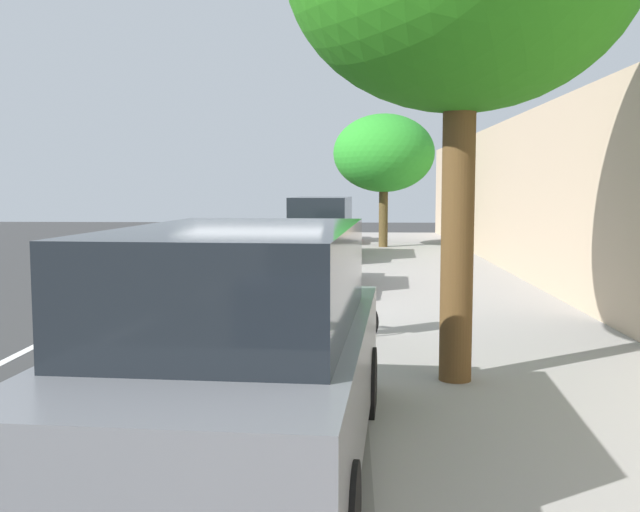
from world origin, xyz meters
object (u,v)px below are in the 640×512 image
Objects in this scene: parked_suv_grey_second at (241,353)px; street_tree_mid_block at (384,153)px; parked_sedan_black_mid at (300,260)px; parked_sedan_red_farthest at (326,226)px; bicycle_at_curb at (325,316)px; parked_suv_green_far at (321,229)px; cyclist_with_backpack at (340,275)px.

street_tree_mid_block is at bearing 84.47° from parked_suv_grey_second.
parked_suv_grey_second is at bearing -88.64° from parked_sedan_black_mid.
parked_sedan_red_farthest is 2.79× the size of bicycle_at_curb.
parked_suv_grey_second is 23.25m from parked_sedan_red_farthest.
bicycle_at_curb is at bearing 85.00° from parked_suv_grey_second.
street_tree_mid_block is at bearing 78.34° from parked_sedan_black_mid.
parked_suv_green_far is 1.02× the size of street_tree_mid_block.
parked_suv_grey_second reaches higher than parked_sedan_black_mid.
bicycle_at_curb is (0.46, 5.21, -0.64)m from parked_suv_grey_second.
cyclist_with_backpack is at bearing -94.75° from street_tree_mid_block.
parked_sedan_red_farthest is (-0.07, 6.52, -0.27)m from parked_suv_green_far.
cyclist_with_backpack is at bearing -86.41° from parked_suv_green_far.
street_tree_mid_block reaches higher than parked_suv_green_far.
parked_suv_green_far is at bearing 92.63° from bicycle_at_curb.
parked_suv_green_far reaches higher than parked_sedan_red_farthest.
parked_sedan_black_mid reaches higher than bicycle_at_curb.
parked_suv_grey_second is at bearing -95.00° from bicycle_at_curb.
parked_sedan_black_mid is 2.82× the size of bicycle_at_curb.
street_tree_mid_block is (1.32, 15.90, 2.43)m from cyclist_with_backpack.
parked_sedan_red_farthest is 18.52m from cyclist_with_backpack.
parked_sedan_red_farthest is 4.34m from street_tree_mid_block.
parked_sedan_black_mid and parked_sedan_red_farthest have the same top height.
parked_suv_grey_second is 3.02× the size of bicycle_at_curb.
cyclist_with_backpack is (0.82, -18.50, 0.30)m from parked_sedan_red_farthest.
cyclist_with_backpack is at bearing -79.82° from parked_sedan_black_mid.
parked_suv_grey_second is at bearing -98.13° from cyclist_with_backpack.
parked_sedan_black_mid is 11.38m from street_tree_mid_block.
bicycle_at_curb is 0.92× the size of cyclist_with_backpack.
parked_sedan_black_mid is 13.42m from parked_sedan_red_farthest.
cyclist_with_backpack is (0.22, -0.46, 0.67)m from bicycle_at_curb.
parked_sedan_black_mid is at bearing -101.66° from street_tree_mid_block.
parked_sedan_red_farthest is 0.94× the size of street_tree_mid_block.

